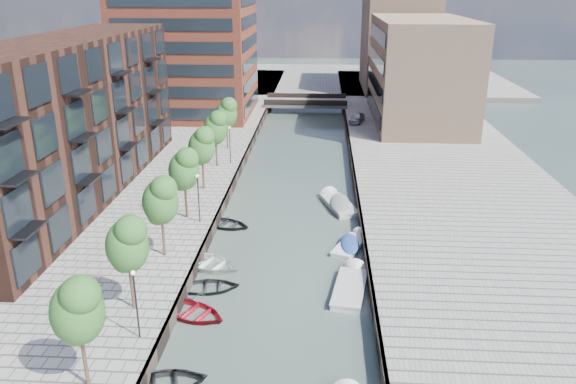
# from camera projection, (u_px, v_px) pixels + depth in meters

# --- Properties ---
(water) EXTENTS (300.00, 300.00, 0.00)m
(water) POSITION_uv_depth(u_px,v_px,m) (297.00, 173.00, 60.93)
(water) COLOR #38473F
(water) RESTS_ON ground
(quay_right) EXTENTS (20.00, 140.00, 1.00)m
(quay_right) POSITION_uv_depth(u_px,v_px,m) (446.00, 172.00, 59.83)
(quay_right) COLOR gray
(quay_right) RESTS_ON ground
(quay_wall_left) EXTENTS (0.25, 140.00, 1.00)m
(quay_wall_left) POSITION_uv_depth(u_px,v_px,m) (241.00, 168.00, 61.10)
(quay_wall_left) COLOR #332823
(quay_wall_left) RESTS_ON ground
(quay_wall_right) EXTENTS (0.25, 140.00, 1.00)m
(quay_wall_right) POSITION_uv_depth(u_px,v_px,m) (353.00, 170.00, 60.40)
(quay_wall_right) COLOR #332823
(quay_wall_right) RESTS_ON ground
(far_closure) EXTENTS (80.00, 40.00, 1.00)m
(far_closure) POSITION_uv_depth(u_px,v_px,m) (310.00, 80.00, 116.87)
(far_closure) COLOR gray
(far_closure) RESTS_ON ground
(apartment_block) EXTENTS (8.00, 38.00, 14.00)m
(apartment_block) POSITION_uv_depth(u_px,v_px,m) (68.00, 119.00, 49.93)
(apartment_block) COLOR black
(apartment_block) RESTS_ON quay_left
(tower) EXTENTS (18.00, 18.00, 30.00)m
(tower) POSITION_uv_depth(u_px,v_px,m) (186.00, 9.00, 79.70)
(tower) COLOR brown
(tower) RESTS_ON quay_left
(tan_block_near) EXTENTS (12.00, 25.00, 14.00)m
(tan_block_near) POSITION_uv_depth(u_px,v_px,m) (419.00, 71.00, 77.79)
(tan_block_near) COLOR #A27D63
(tan_block_near) RESTS_ON quay_right
(tan_block_far) EXTENTS (12.00, 20.00, 16.00)m
(tan_block_far) POSITION_uv_depth(u_px,v_px,m) (397.00, 44.00, 101.76)
(tan_block_far) COLOR #A27D63
(tan_block_far) RESTS_ON quay_right
(bridge) EXTENTS (13.00, 6.00, 1.30)m
(bridge) POSITION_uv_depth(u_px,v_px,m) (306.00, 102.00, 90.37)
(bridge) COLOR gray
(bridge) RESTS_ON ground
(tree_0) EXTENTS (2.50, 2.50, 5.95)m
(tree_0) POSITION_uv_depth(u_px,v_px,m) (77.00, 308.00, 25.89)
(tree_0) COLOR #382619
(tree_0) RESTS_ON quay_left
(tree_1) EXTENTS (2.50, 2.50, 5.95)m
(tree_1) POSITION_uv_depth(u_px,v_px,m) (127.00, 242.00, 32.44)
(tree_1) COLOR #382619
(tree_1) RESTS_ON quay_left
(tree_2) EXTENTS (2.50, 2.50, 5.95)m
(tree_2) POSITION_uv_depth(u_px,v_px,m) (160.00, 199.00, 38.98)
(tree_2) COLOR #382619
(tree_2) RESTS_ON quay_left
(tree_3) EXTENTS (2.50, 2.50, 5.95)m
(tree_3) POSITION_uv_depth(u_px,v_px,m) (184.00, 168.00, 45.53)
(tree_3) COLOR #382619
(tree_3) RESTS_ON quay_left
(tree_4) EXTENTS (2.50, 2.50, 5.95)m
(tree_4) POSITION_uv_depth(u_px,v_px,m) (202.00, 145.00, 52.08)
(tree_4) COLOR #382619
(tree_4) RESTS_ON quay_left
(tree_5) EXTENTS (2.50, 2.50, 5.95)m
(tree_5) POSITION_uv_depth(u_px,v_px,m) (215.00, 127.00, 58.63)
(tree_5) COLOR #382619
(tree_5) RESTS_ON quay_left
(tree_6) EXTENTS (2.50, 2.50, 5.95)m
(tree_6) POSITION_uv_depth(u_px,v_px,m) (226.00, 112.00, 65.17)
(tree_6) COLOR #382619
(tree_6) RESTS_ON quay_left
(lamp_0) EXTENTS (0.24, 0.24, 4.12)m
(lamp_0) POSITION_uv_depth(u_px,v_px,m) (136.00, 297.00, 30.18)
(lamp_0) COLOR black
(lamp_0) RESTS_ON quay_left
(lamp_1) EXTENTS (0.24, 0.24, 4.12)m
(lamp_1) POSITION_uv_depth(u_px,v_px,m) (198.00, 193.00, 45.15)
(lamp_1) COLOR black
(lamp_1) RESTS_ON quay_left
(lamp_2) EXTENTS (0.24, 0.24, 4.12)m
(lamp_2) POSITION_uv_depth(u_px,v_px,m) (230.00, 141.00, 60.11)
(lamp_2) COLOR black
(lamp_2) RESTS_ON quay_left
(sloop_0) EXTENTS (4.54, 3.56, 0.86)m
(sloop_0) POSITION_uv_depth(u_px,v_px,m) (209.00, 290.00, 37.80)
(sloop_0) COLOR #242527
(sloop_0) RESTS_ON ground
(sloop_2) EXTENTS (5.57, 4.92, 0.96)m
(sloop_2) POSITION_uv_depth(u_px,v_px,m) (192.00, 316.00, 34.84)
(sloop_2) COLOR maroon
(sloop_2) RESTS_ON ground
(sloop_3) EXTENTS (6.04, 5.29, 1.04)m
(sloop_3) POSITION_uv_depth(u_px,v_px,m) (209.00, 267.00, 40.84)
(sloop_3) COLOR silver
(sloop_3) RESTS_ON ground
(sloop_4) EXTENTS (5.15, 4.37, 0.90)m
(sloop_4) POSITION_uv_depth(u_px,v_px,m) (226.00, 226.00, 47.64)
(sloop_4) COLOR black
(sloop_4) RESTS_ON ground
(motorboat_2) EXTENTS (2.79, 5.85, 1.87)m
(motorboat_2) POSITION_uv_depth(u_px,v_px,m) (351.00, 285.00, 38.11)
(motorboat_2) COLOR #BBBBB9
(motorboat_2) RESTS_ON ground
(motorboat_3) EXTENTS (3.23, 4.80, 1.52)m
(motorboat_3) POSITION_uv_depth(u_px,v_px,m) (352.00, 244.00, 43.97)
(motorboat_3) COLOR white
(motorboat_3) RESTS_ON ground
(motorboat_4) EXTENTS (3.69, 6.04, 1.90)m
(motorboat_4) POSITION_uv_depth(u_px,v_px,m) (338.00, 204.00, 51.91)
(motorboat_4) COLOR #AFAFAD
(motorboat_4) RESTS_ON ground
(car) EXTENTS (2.69, 4.38, 1.39)m
(car) POSITION_uv_depth(u_px,v_px,m) (357.00, 118.00, 78.64)
(car) COLOR #A3A5A7
(car) RESTS_ON quay_right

